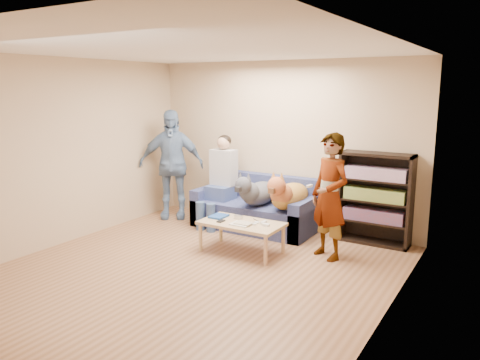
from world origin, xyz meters
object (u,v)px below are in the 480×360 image
Objects in this scene: person_seated at (220,177)px; dog_gray at (257,192)px; coffee_table at (242,226)px; camera_silver at (239,217)px; person_standing_right at (330,197)px; dog_tan at (288,195)px; bookshelf at (376,197)px; sofa at (256,210)px; person_standing_left at (171,164)px; notebook_blue at (219,216)px.

person_seated is 0.73m from dog_gray.
dog_gray is 1.13× the size of coffee_table.
person_standing_right is at bearing 14.45° from camera_silver.
bookshelf reaches higher than dog_tan.
dog_gray is at bearing -170.69° from person_standing_right.
sofa is 1.53× the size of dog_gray.
bookshelf is at bearing 42.93° from coffee_table.
dog_tan is (1.22, -0.06, -0.13)m from person_seated.
bookshelf is at bearing 96.83° from person_standing_right.
person_standing_left is 0.96× the size of sofa.
person_standing_left is 3.35m from bookshelf.
dog_tan is (0.63, -0.18, 0.37)m from sofa.
notebook_blue is 0.24× the size of coffee_table.
person_seated reaches higher than dog_tan.
dog_gray is at bearing 80.50° from notebook_blue.
dog_gray is 0.95m from coffee_table.
person_standing_right is 1.56m from notebook_blue.
bookshelf is (1.41, 1.32, 0.31)m from coffee_table.
bookshelf is at bearing -23.49° from person_standing_left.
person_standing_right is 1.49× the size of coffee_table.
camera_silver is 0.80m from dog_gray.
sofa is (-1.45, 0.66, -0.54)m from person_standing_right.
person_standing_left is 1.67× the size of coffee_table.
person_standing_right is 0.97m from bookshelf.
bookshelf is at bearing 7.40° from sofa.
person_seated reaches higher than bookshelf.
coffee_table is (0.40, -0.05, -0.06)m from notebook_blue.
dog_tan is at bearing -30.39° from person_standing_left.
dog_tan is 1.24m from bookshelf.
dog_tan is (0.51, 0.02, 0.02)m from dog_gray.
person_standing_right is 0.96m from dog_tan.
person_standing_left is 7.04× the size of notebook_blue.
coffee_table is at bearing -137.07° from bookshelf.
person_standing_left is 2.17m from dog_tan.
person_standing_right reaches higher than coffee_table.
camera_silver is 0.88m from dog_tan.
coffee_table is (0.97, -0.95, -0.40)m from person_seated.
person_standing_right is 1.68m from sofa.
dog_tan is at bearing -16.05° from sofa.
sofa is at bearing 122.01° from dog_gray.
sofa is 1.62× the size of dog_tan.
person_seated is (-0.57, 0.90, 0.34)m from notebook_blue.
coffee_table is at bearing -105.27° from dog_tan.
notebook_blue is 1.04m from sofa.
notebook_blue is 1.12m from person_seated.
bookshelf reaches higher than sofa.
sofa is at bearing -176.05° from person_standing_right.
coffee_table is at bearing -44.56° from person_seated.
person_standing_right is at bearing -24.37° from sofa.
coffee_table is at bearing -129.91° from person_standing_right.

